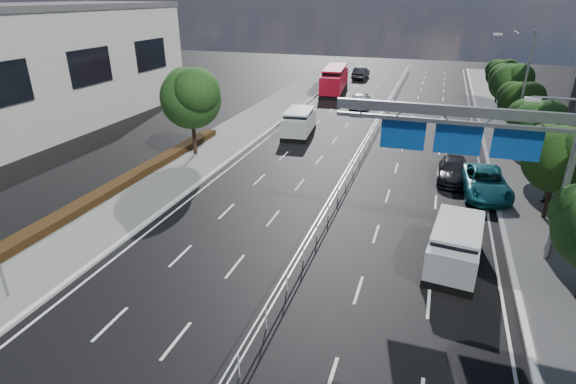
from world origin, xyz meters
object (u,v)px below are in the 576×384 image
(silver_minivan, at_px, (455,245))
(pedestrian_b, at_px, (548,188))
(overhead_gantry, at_px, (477,135))
(red_bus, at_px, (335,79))
(white_minivan, at_px, (299,123))
(parked_car_teal, at_px, (485,182))
(parked_car_dark, at_px, (453,170))
(near_car_silver, at_px, (360,99))
(near_car_dark, at_px, (361,73))

(silver_minivan, height_order, pedestrian_b, silver_minivan)
(overhead_gantry, bearing_deg, red_bus, 112.07)
(overhead_gantry, height_order, white_minivan, overhead_gantry)
(red_bus, xyz_separation_m, pedestrian_b, (19.13, -28.48, -0.59))
(white_minivan, bearing_deg, parked_car_teal, -36.40)
(white_minivan, relative_size, silver_minivan, 1.04)
(silver_minivan, distance_m, parked_car_dark, 10.70)
(near_car_silver, bearing_deg, overhead_gantry, 105.62)
(near_car_silver, xyz_separation_m, pedestrian_b, (14.55, -21.04, 0.15))
(overhead_gantry, xyz_separation_m, white_minivan, (-12.89, 15.66, -4.52))
(white_minivan, xyz_separation_m, red_bus, (-1.35, 19.47, 0.52))
(near_car_silver, height_order, parked_car_teal, near_car_silver)
(overhead_gantry, bearing_deg, near_car_silver, 109.23)
(near_car_silver, bearing_deg, silver_minivan, 104.13)
(parked_car_dark, bearing_deg, near_car_silver, 118.05)
(white_minivan, relative_size, near_car_silver, 1.05)
(near_car_dark, relative_size, parked_car_dark, 1.05)
(near_car_dark, distance_m, parked_car_dark, 38.81)
(overhead_gantry, distance_m, white_minivan, 20.78)
(silver_minivan, relative_size, parked_car_teal, 0.92)
(overhead_gantry, xyz_separation_m, near_car_dark, (-12.75, 45.69, -4.81))
(white_minivan, height_order, pedestrian_b, white_minivan)
(parked_car_dark, bearing_deg, red_bus, 119.50)
(near_car_dark, relative_size, silver_minivan, 0.95)
(white_minivan, bearing_deg, overhead_gantry, -56.25)
(near_car_silver, xyz_separation_m, near_car_dark, (-3.08, 17.99, -0.06))
(red_bus, distance_m, near_car_silver, 8.76)
(near_car_silver, bearing_deg, red_bus, -61.98)
(near_car_dark, distance_m, parked_car_teal, 41.17)
(overhead_gantry, height_order, red_bus, overhead_gantry)
(silver_minivan, bearing_deg, parked_car_teal, 84.84)
(overhead_gantry, height_order, pedestrian_b, overhead_gantry)
(white_minivan, height_order, near_car_silver, white_minivan)
(overhead_gantry, bearing_deg, pedestrian_b, 53.66)
(overhead_gantry, bearing_deg, silver_minivan, -97.81)
(parked_car_dark, distance_m, pedestrian_b, 5.63)
(near_car_dark, relative_size, pedestrian_b, 2.79)
(near_car_dark, xyz_separation_m, parked_car_teal, (14.31, -38.61, -0.03))
(silver_minivan, relative_size, pedestrian_b, 2.93)
(silver_minivan, distance_m, parked_car_teal, 9.01)
(parked_car_teal, xyz_separation_m, parked_car_dark, (-1.80, 1.87, -0.10))
(overhead_gantry, distance_m, red_bus, 38.11)
(near_car_silver, relative_size, parked_car_teal, 0.91)
(white_minivan, relative_size, parked_car_teal, 0.95)
(silver_minivan, xyz_separation_m, pedestrian_b, (5.13, 8.40, 0.01))
(white_minivan, height_order, silver_minivan, white_minivan)
(red_bus, distance_m, parked_car_teal, 32.20)
(white_minivan, relative_size, parked_car_dark, 1.14)
(parked_car_dark, bearing_deg, white_minivan, 153.42)
(silver_minivan, bearing_deg, white_minivan, 132.37)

